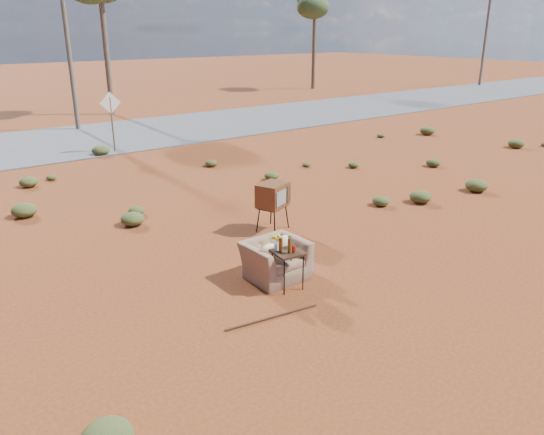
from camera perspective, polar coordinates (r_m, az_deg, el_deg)
ground at (r=9.81m, az=2.00°, el=-6.40°), size 140.00×140.00×0.00m
highway at (r=22.89m, az=-22.85°, el=7.33°), size 140.00×7.00×0.04m
armchair at (r=9.67m, az=0.72°, el=-3.93°), size 1.26×0.80×0.93m
tv_unit at (r=11.77m, az=0.10°, el=2.37°), size 0.82×0.74×1.09m
side_table at (r=9.13m, az=1.45°, el=-3.51°), size 0.53×0.53×0.98m
rusty_bar at (r=8.49m, az=0.03°, el=-10.64°), size 1.62×0.30×0.04m
road_sign at (r=20.28m, az=-16.93°, el=10.88°), size 0.78×0.06×2.19m
eucalyptus_right at (r=41.39m, az=4.65°, el=21.86°), size 3.20×3.20×7.10m
utility_pole_center at (r=25.44m, az=-21.23°, el=18.05°), size 1.40×0.20×8.00m
utility_pole_east at (r=46.48m, az=22.05°, el=18.12°), size 1.40×0.20×8.00m
scrub_patch at (r=12.86m, az=-13.50°, el=0.19°), size 17.49×8.07×0.33m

